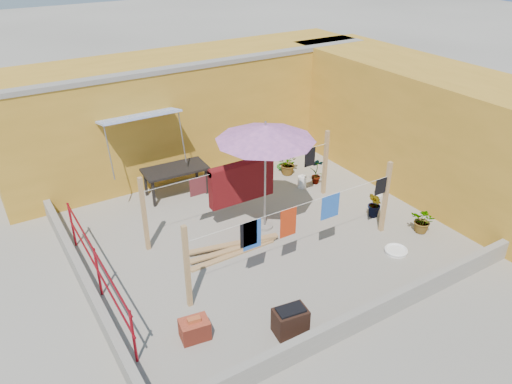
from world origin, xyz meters
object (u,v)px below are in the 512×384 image
(white_basin, at_px, (396,251))
(water_jug_b, at_px, (302,182))
(water_jug_a, at_px, (379,190))
(green_hose, at_px, (285,166))
(patio_umbrella, at_px, (265,133))
(plant_back_a, at_px, (287,163))
(outdoor_table, at_px, (175,171))
(brick_stack, at_px, (195,329))
(brazier, at_px, (290,321))

(white_basin, relative_size, water_jug_b, 1.36)
(water_jug_a, distance_m, green_hose, 2.98)
(patio_umbrella, distance_m, water_jug_b, 3.23)
(patio_umbrella, distance_m, plant_back_a, 3.63)
(outdoor_table, relative_size, green_hose, 3.42)
(brick_stack, relative_size, white_basin, 1.08)
(plant_back_a, bearing_deg, brick_stack, -138.71)
(green_hose, xyz_separation_m, plant_back_a, (-0.19, -0.39, 0.31))
(white_basin, bearing_deg, water_jug_b, 89.09)
(brazier, bearing_deg, plant_back_a, 55.59)
(water_jug_a, bearing_deg, water_jug_b, 135.94)
(outdoor_table, bearing_deg, green_hose, -2.53)
(brazier, bearing_deg, green_hose, 56.08)
(water_jug_b, height_order, green_hose, water_jug_b)
(outdoor_table, relative_size, brick_stack, 3.08)
(brick_stack, height_order, brazier, brazier)
(water_jug_a, bearing_deg, white_basin, -125.72)
(water_jug_b, distance_m, green_hose, 1.34)
(white_basin, distance_m, water_jug_a, 2.66)
(brazier, height_order, water_jug_a, brazier)
(brazier, bearing_deg, water_jug_a, 30.39)
(plant_back_a, bearing_deg, patio_umbrella, -135.36)
(patio_umbrella, bearing_deg, water_jug_b, 30.90)
(brazier, xyz_separation_m, water_jug_b, (3.48, 4.36, -0.09))
(white_basin, distance_m, plant_back_a, 4.53)
(patio_umbrella, height_order, plant_back_a, patio_umbrella)
(outdoor_table, bearing_deg, patio_umbrella, -66.84)
(patio_umbrella, height_order, water_jug_b, patio_umbrella)
(brick_stack, bearing_deg, outdoor_table, 69.62)
(white_basin, xyz_separation_m, water_jug_b, (0.06, 3.61, 0.12))
(outdoor_table, xyz_separation_m, water_jug_a, (4.61, -2.89, -0.57))
(patio_umbrella, xyz_separation_m, plant_back_a, (2.12, 2.09, -2.08))
(green_hose, bearing_deg, water_jug_b, -104.19)
(green_hose, bearing_deg, brazier, -123.92)
(patio_umbrella, relative_size, outdoor_table, 1.66)
(outdoor_table, height_order, green_hose, outdoor_table)
(outdoor_table, distance_m, white_basin, 5.94)
(brick_stack, relative_size, brazier, 0.87)
(outdoor_table, height_order, water_jug_a, outdoor_table)
(patio_umbrella, distance_m, brick_stack, 4.44)
(brick_stack, relative_size, water_jug_b, 1.47)
(plant_back_a, bearing_deg, white_basin, -92.40)
(outdoor_table, relative_size, brazier, 2.68)
(patio_umbrella, relative_size, brick_stack, 5.10)
(brazier, height_order, plant_back_a, plant_back_a)
(water_jug_a, xyz_separation_m, green_hose, (-1.17, 2.74, -0.11))
(brazier, xyz_separation_m, water_jug_a, (4.97, 2.92, -0.12))
(patio_umbrella, distance_m, outdoor_table, 3.34)
(outdoor_table, distance_m, water_jug_b, 3.48)
(water_jug_a, bearing_deg, patio_umbrella, 175.78)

